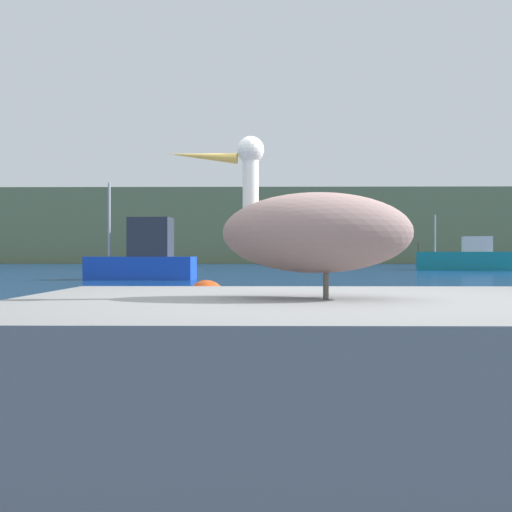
# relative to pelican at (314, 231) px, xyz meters

# --- Properties ---
(ground_plane) EXTENTS (260.00, 260.00, 0.00)m
(ground_plane) POSITION_rel_pelican_xyz_m (0.14, 0.09, -1.27)
(ground_plane) COLOR navy
(hillside_backdrop) EXTENTS (140.00, 13.14, 9.87)m
(hillside_backdrop) POSITION_rel_pelican_xyz_m (0.14, 77.31, 3.66)
(hillside_backdrop) COLOR #6B7A51
(hillside_backdrop) RESTS_ON ground
(pier_dock) EXTENTS (3.39, 2.48, 0.90)m
(pier_dock) POSITION_rel_pelican_xyz_m (0.01, -0.00, -0.82)
(pier_dock) COLOR gray
(pier_dock) RESTS_ON ground
(pelican) EXTENTS (1.40, 0.67, 0.91)m
(pelican) POSITION_rel_pelican_xyz_m (0.00, 0.00, 0.00)
(pelican) COLOR gray
(pelican) RESTS_ON pier_dock
(fishing_boat_blue) EXTENTS (5.08, 1.86, 4.48)m
(fishing_boat_blue) POSITION_rel_pelican_xyz_m (-5.78, 23.36, -0.23)
(fishing_boat_blue) COLOR blue
(fishing_boat_blue) RESTS_ON ground
(fishing_boat_teal) EXTENTS (7.04, 3.55, 4.17)m
(fishing_boat_teal) POSITION_rel_pelican_xyz_m (14.82, 39.99, -0.38)
(fishing_boat_teal) COLOR teal
(fishing_boat_teal) RESTS_ON ground
(mooring_buoy) EXTENTS (0.70, 0.70, 0.70)m
(mooring_buoy) POSITION_rel_pelican_xyz_m (-1.27, 6.82, -0.92)
(mooring_buoy) COLOR #E54C19
(mooring_buoy) RESTS_ON ground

